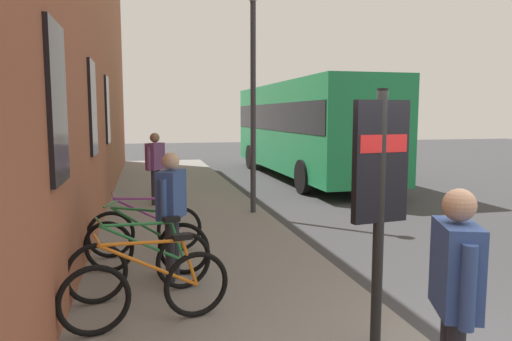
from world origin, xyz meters
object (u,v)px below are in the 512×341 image
at_px(bicycle_nearest_sign, 143,264).
at_px(bicycle_far_end, 146,230).
at_px(bicycle_leaning_wall, 146,246).
at_px(street_lamp, 253,81).
at_px(pedestrian_crossing_street, 171,203).
at_px(transit_info_sign, 380,178).
at_px(bicycle_end_of_row, 149,289).
at_px(pedestrian_by_facade, 455,284).
at_px(pedestrian_near_bus, 155,161).
at_px(city_bus, 305,125).

height_order(bicycle_nearest_sign, bicycle_far_end, same).
bearing_deg(bicycle_leaning_wall, street_lamp, -32.28).
distance_m(bicycle_far_end, pedestrian_crossing_street, 1.45).
distance_m(bicycle_nearest_sign, transit_info_sign, 3.04).
xyz_separation_m(bicycle_leaning_wall, pedestrian_crossing_street, (-0.33, -0.33, 0.64)).
bearing_deg(bicycle_far_end, bicycle_nearest_sign, 178.15).
relative_size(bicycle_nearest_sign, bicycle_leaning_wall, 1.02).
bearing_deg(bicycle_nearest_sign, transit_info_sign, -130.74).
bearing_deg(bicycle_end_of_row, pedestrian_by_facade, -136.07).
distance_m(bicycle_nearest_sign, pedestrian_near_bus, 6.04).
height_order(city_bus, pedestrian_by_facade, city_bus).
distance_m(bicycle_nearest_sign, bicycle_leaning_wall, 0.83).
xyz_separation_m(bicycle_end_of_row, pedestrian_near_bus, (6.86, -0.25, 0.67)).
relative_size(bicycle_leaning_wall, pedestrian_crossing_street, 1.01).
bearing_deg(bicycle_leaning_wall, bicycle_nearest_sign, 176.56).
bearing_deg(pedestrian_near_bus, city_bus, -48.87).
bearing_deg(pedestrian_crossing_street, bicycle_nearest_sign, 142.60).
height_order(bicycle_leaning_wall, pedestrian_by_facade, pedestrian_by_facade).
relative_size(bicycle_end_of_row, pedestrian_crossing_street, 1.03).
bearing_deg(city_bus, pedestrian_near_bus, 131.13).
relative_size(bicycle_end_of_row, bicycle_far_end, 0.99).
bearing_deg(street_lamp, bicycle_end_of_row, 156.64).
bearing_deg(pedestrian_crossing_street, bicycle_leaning_wall, 44.78).
bearing_deg(bicycle_end_of_row, pedestrian_near_bus, -2.11).
relative_size(bicycle_nearest_sign, pedestrian_by_facade, 1.03).
height_order(pedestrian_near_bus, pedestrian_by_facade, pedestrian_near_bus).
bearing_deg(street_lamp, bicycle_nearest_sign, 152.21).
height_order(bicycle_end_of_row, pedestrian_near_bus, pedestrian_near_bus).
height_order(transit_info_sign, pedestrian_near_bus, transit_info_sign).
relative_size(transit_info_sign, city_bus, 0.23).
xyz_separation_m(bicycle_end_of_row, bicycle_leaning_wall, (1.70, 0.01, 0.00)).
height_order(transit_info_sign, pedestrian_by_facade, transit_info_sign).
bearing_deg(bicycle_far_end, bicycle_end_of_row, -179.97).
relative_size(bicycle_leaning_wall, city_bus, 0.16).
height_order(bicycle_end_of_row, pedestrian_crossing_street, pedestrian_crossing_street).
relative_size(bicycle_far_end, pedestrian_crossing_street, 1.05).
height_order(transit_info_sign, pedestrian_crossing_street, transit_info_sign).
height_order(bicycle_end_of_row, transit_info_sign, transit_info_sign).
height_order(bicycle_end_of_row, bicycle_far_end, same).
relative_size(bicycle_nearest_sign, city_bus, 0.16).
xyz_separation_m(bicycle_end_of_row, bicycle_far_end, (2.63, 0.00, 0.00)).
bearing_deg(street_lamp, pedestrian_crossing_street, 153.54).
relative_size(bicycle_far_end, city_bus, 0.17).
relative_size(transit_info_sign, pedestrian_by_facade, 1.43).
xyz_separation_m(bicycle_nearest_sign, bicycle_leaning_wall, (0.83, -0.05, 0.00)).
bearing_deg(pedestrian_crossing_street, pedestrian_by_facade, -153.81).
bearing_deg(bicycle_nearest_sign, pedestrian_crossing_street, -37.40).
xyz_separation_m(transit_info_sign, pedestrian_by_facade, (-1.15, 0.02, -0.57)).
xyz_separation_m(bicycle_end_of_row, pedestrian_crossing_street, (1.37, -0.32, 0.64)).
bearing_deg(bicycle_far_end, bicycle_leaning_wall, 179.58).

